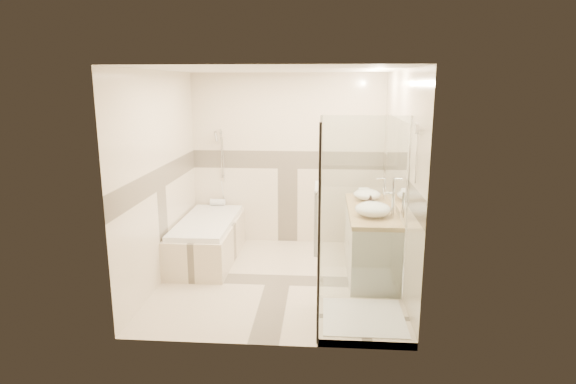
# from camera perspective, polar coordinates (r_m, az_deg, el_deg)

# --- Properties ---
(room) EXTENTS (2.82, 3.02, 2.52)m
(room) POSITION_cam_1_polar(r_m,az_deg,el_deg) (5.61, -0.64, 1.55)
(room) COLOR beige
(room) RESTS_ON ground
(bathtub) EXTENTS (0.75, 1.70, 0.56)m
(bathtub) POSITION_cam_1_polar(r_m,az_deg,el_deg) (6.64, -9.51, -5.34)
(bathtub) COLOR beige
(bathtub) RESTS_ON ground
(vanity) EXTENTS (0.58, 1.62, 0.85)m
(vanity) POSITION_cam_1_polar(r_m,az_deg,el_deg) (6.11, 9.71, -5.77)
(vanity) COLOR silver
(vanity) RESTS_ON ground
(shower_enclosure) EXTENTS (0.96, 0.93, 2.04)m
(shower_enclosure) POSITION_cam_1_polar(r_m,az_deg,el_deg) (4.88, 7.64, -9.59)
(shower_enclosure) COLOR beige
(shower_enclosure) RESTS_ON ground
(vessel_sink_near) EXTENTS (0.36, 0.36, 0.14)m
(vessel_sink_near) POSITION_cam_1_polar(r_m,az_deg,el_deg) (6.41, 9.34, -0.29)
(vessel_sink_near) COLOR white
(vessel_sink_near) RESTS_ON vanity
(vessel_sink_far) EXTENTS (0.41, 0.41, 0.17)m
(vessel_sink_far) POSITION_cam_1_polar(r_m,az_deg,el_deg) (5.63, 10.03, -2.02)
(vessel_sink_far) COLOR white
(vessel_sink_far) RESTS_ON vanity
(faucet_near) EXTENTS (0.13, 0.03, 0.31)m
(faucet_near) POSITION_cam_1_polar(r_m,az_deg,el_deg) (6.41, 11.28, 0.59)
(faucet_near) COLOR silver
(faucet_near) RESTS_ON vanity
(faucet_far) EXTENTS (0.12, 0.03, 0.29)m
(faucet_far) POSITION_cam_1_polar(r_m,az_deg,el_deg) (5.63, 12.24, -1.20)
(faucet_far) COLOR silver
(faucet_far) RESTS_ON vanity
(amenity_bottle_a) EXTENTS (0.10, 0.10, 0.17)m
(amenity_bottle_a) POSITION_cam_1_polar(r_m,az_deg,el_deg) (5.93, 9.73, -1.20)
(amenity_bottle_a) COLOR black
(amenity_bottle_a) RESTS_ON vanity
(amenity_bottle_b) EXTENTS (0.16, 0.16, 0.17)m
(amenity_bottle_b) POSITION_cam_1_polar(r_m,az_deg,el_deg) (5.92, 9.75, -1.27)
(amenity_bottle_b) COLOR black
(amenity_bottle_b) RESTS_ON vanity
(folded_towels) EXTENTS (0.19, 0.27, 0.08)m
(folded_towels) POSITION_cam_1_polar(r_m,az_deg,el_deg) (6.68, 9.13, -0.03)
(folded_towels) COLOR silver
(folded_towels) RESTS_ON vanity
(rolled_towel) EXTENTS (0.22, 0.10, 0.10)m
(rolled_towel) POSITION_cam_1_polar(r_m,az_deg,el_deg) (7.28, -8.33, -1.20)
(rolled_towel) COLOR silver
(rolled_towel) RESTS_ON bathtub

